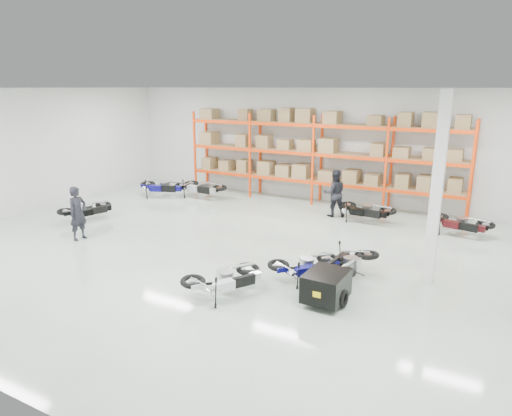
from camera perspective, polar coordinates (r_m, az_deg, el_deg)
The scene contains 14 objects.
room at distance 12.48m, azimuth -3.03°, elevation 4.34°, with size 18.00×18.00×18.00m.
pallet_rack at distance 18.22m, azimuth 7.69°, elevation 7.61°, with size 11.28×0.98×3.62m.
structural_column at distance 11.25m, azimuth 21.66°, elevation 2.12°, with size 0.25×0.25×4.50m, color white.
moto_blue_centre at distance 11.09m, azimuth 6.38°, elevation -6.62°, with size 0.70×1.58×0.97m, color #080853, non-canonical shape.
moto_silver_left at distance 10.24m, azimuth -3.86°, elevation -8.29°, with size 0.74×1.66×1.01m, color silver, non-canonical shape.
moto_black_far_left at distance 16.90m, azimuth -20.38°, elevation 0.15°, with size 0.73×1.64×1.00m, color black, non-canonical shape.
moto_touring_right at distance 11.37m, azimuth 11.56°, elevation -6.16°, with size 0.74×1.66×1.01m, color black, non-canonical shape.
trailer at distance 10.00m, azimuth 8.77°, elevation -9.60°, with size 0.90×1.72×0.72m.
moto_back_a at distance 19.70m, azimuth -11.59°, elevation 3.01°, with size 0.83×1.87×1.14m, color #0F0B69, non-canonical shape.
moto_back_b at distance 19.27m, azimuth -6.86°, elevation 2.95°, with size 0.84×1.88×1.15m, color #AEB3B8, non-canonical shape.
moto_back_c at distance 16.16m, azimuth 13.50°, elevation 0.15°, with size 0.77×1.73×1.06m, color black, non-canonical shape.
moto_back_d at distance 15.66m, azimuth 24.17°, elevation -1.32°, with size 0.74×1.67×1.02m, color #390B0F, non-canonical shape.
person_left at distance 14.83m, azimuth -21.38°, elevation -0.62°, with size 0.60×0.40×1.65m, color black.
person_back at distance 16.54m, azimuth 9.77°, elevation 1.84°, with size 0.83×0.65×1.71m, color black.
Camera 1 is at (6.42, -10.45, 4.54)m, focal length 32.00 mm.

